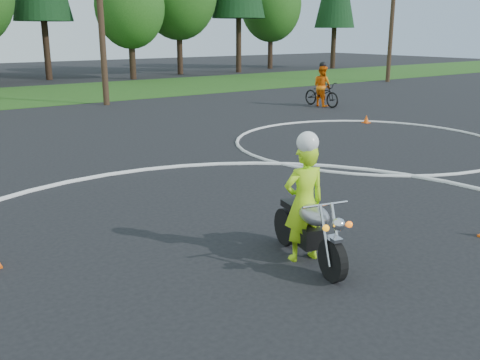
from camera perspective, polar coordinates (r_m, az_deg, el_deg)
ground at (r=6.24m, az=21.22°, el=-17.28°), size 120.00×120.00×0.00m
course_markings at (r=10.27m, az=7.53°, el=-3.12°), size 19.05×19.05×0.12m
primary_motorcycle at (r=7.84m, az=7.41°, el=-5.27°), size 0.84×1.95×1.04m
rider_primary_grp at (r=7.79m, az=6.86°, el=-2.04°), size 0.72×0.56×1.94m
rider_second_grp at (r=24.68m, az=8.73°, el=9.40°), size 0.74×2.08×2.00m
traffic_cones at (r=10.52m, az=21.84°, el=-2.97°), size 14.35×14.36×0.30m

